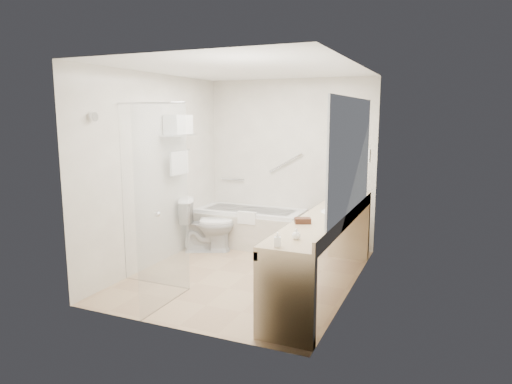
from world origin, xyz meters
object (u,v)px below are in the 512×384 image
at_px(bathtub, 250,227).
at_px(amenity_basket, 303,221).
at_px(toilet, 207,225).
at_px(water_bottle_left, 339,193).
at_px(vanity_counter, 325,236).

xyz_separation_m(bathtub, amenity_basket, (1.37, -1.73, 0.60)).
bearing_deg(bathtub, toilet, -129.87).
relative_size(toilet, amenity_basket, 4.72).
bearing_deg(water_bottle_left, toilet, -170.93).
bearing_deg(toilet, water_bottle_left, -105.37).
distance_m(amenity_basket, water_bottle_left, 1.49).
relative_size(amenity_basket, water_bottle_left, 0.88).
bearing_deg(bathtub, water_bottle_left, -9.69).
distance_m(toilet, amenity_basket, 2.23).
height_order(bathtub, vanity_counter, vanity_counter).
height_order(vanity_counter, water_bottle_left, water_bottle_left).
bearing_deg(amenity_basket, bathtub, 128.45).
relative_size(bathtub, amenity_basket, 9.60).
bearing_deg(bathtub, amenity_basket, -51.55).
xyz_separation_m(toilet, amenity_basket, (1.82, -1.19, 0.49)).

